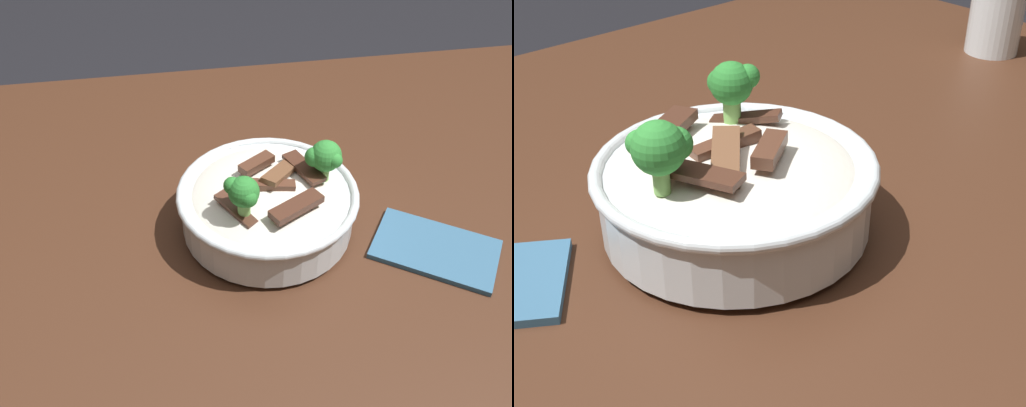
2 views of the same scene
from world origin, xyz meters
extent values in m
cube|color=#472819|center=(0.00, 0.00, 0.75)|extent=(1.59, 1.07, 0.05)
cube|color=#472819|center=(0.73, 0.46, 0.36)|extent=(0.06, 0.06, 0.72)
cylinder|color=silver|center=(0.04, -0.04, 0.77)|extent=(0.12, 0.12, 0.01)
cylinder|color=silver|center=(0.04, -0.04, 0.81)|extent=(0.25, 0.25, 0.06)
torus|color=silver|center=(0.04, -0.04, 0.84)|extent=(0.26, 0.26, 0.01)
ellipsoid|color=white|center=(0.04, -0.04, 0.83)|extent=(0.22, 0.22, 0.05)
cube|color=#563323|center=(0.05, -0.08, 0.87)|extent=(0.06, 0.05, 0.01)
cube|color=#4C2B1E|center=(0.01, 0.02, 0.86)|extent=(0.08, 0.06, 0.01)
cube|color=#4C2B1E|center=(0.09, 0.00, 0.85)|extent=(0.05, 0.07, 0.02)
cube|color=#563323|center=(0.03, -0.04, 0.86)|extent=(0.07, 0.02, 0.02)
cube|color=brown|center=(0.01, -0.06, 0.86)|extent=(0.07, 0.07, 0.02)
cube|color=#4C2B1E|center=(-0.02, -0.06, 0.86)|extent=(0.05, 0.08, 0.01)
cylinder|color=#7AB256|center=(-0.05, -0.05, 0.86)|extent=(0.01, 0.01, 0.03)
sphere|color=green|center=(-0.05, -0.05, 0.89)|extent=(0.04, 0.04, 0.04)
sphere|color=green|center=(-0.03, -0.05, 0.89)|extent=(0.03, 0.03, 0.03)
sphere|color=green|center=(-0.05, -0.04, 0.89)|extent=(0.02, 0.02, 0.02)
cylinder|color=#7AB256|center=(0.08, 0.01, 0.86)|extent=(0.02, 0.02, 0.03)
sphere|color=#2D8433|center=(0.08, 0.01, 0.89)|extent=(0.04, 0.04, 0.04)
sphere|color=#2D8433|center=(0.09, 0.00, 0.90)|extent=(0.02, 0.02, 0.02)
sphere|color=#2D8433|center=(0.07, 0.02, 0.89)|extent=(0.02, 0.02, 0.02)
cylinder|color=white|center=(0.63, 0.06, 0.77)|extent=(0.08, 0.08, 0.00)
cylinder|color=white|center=(0.63, 0.06, 0.84)|extent=(0.08, 0.08, 0.14)
cylinder|color=silver|center=(0.63, 0.06, 0.82)|extent=(0.07, 0.07, 0.10)
camera|label=1|loc=(0.15, 0.57, 1.38)|focal=41.10mm
camera|label=2|loc=(-0.30, -0.46, 1.14)|focal=48.61mm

